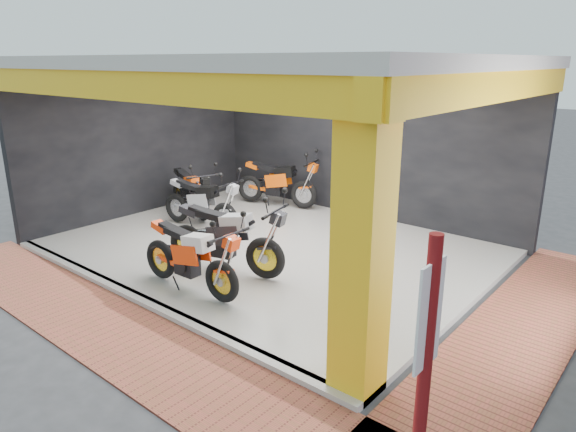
% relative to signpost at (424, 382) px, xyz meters
% --- Properties ---
extents(ground, '(80.00, 80.00, 0.00)m').
position_rel_signpost_xyz_m(ground, '(-5.08, 2.03, -1.38)').
color(ground, '#2D2D30').
rests_on(ground, ground).
extents(showroom_floor, '(8.00, 6.00, 0.10)m').
position_rel_signpost_xyz_m(showroom_floor, '(-5.08, 4.03, -1.33)').
color(showroom_floor, silver).
rests_on(showroom_floor, ground).
extents(showroom_ceiling, '(8.40, 6.40, 0.20)m').
position_rel_signpost_xyz_m(showroom_ceiling, '(-5.08, 4.03, 2.22)').
color(showroom_ceiling, beige).
rests_on(showroom_ceiling, corner_column).
extents(back_wall, '(8.20, 0.20, 3.50)m').
position_rel_signpost_xyz_m(back_wall, '(-5.08, 7.13, 0.37)').
color(back_wall, black).
rests_on(back_wall, ground).
extents(left_wall, '(0.20, 6.20, 3.50)m').
position_rel_signpost_xyz_m(left_wall, '(-9.18, 4.03, 0.37)').
color(left_wall, black).
rests_on(left_wall, ground).
extents(corner_column, '(0.50, 0.50, 3.50)m').
position_rel_signpost_xyz_m(corner_column, '(-1.33, 1.28, 0.37)').
color(corner_column, yellow).
rests_on(corner_column, ground).
extents(header_beam_front, '(8.40, 0.30, 0.40)m').
position_rel_signpost_xyz_m(header_beam_front, '(-5.08, 1.03, 1.92)').
color(header_beam_front, yellow).
rests_on(header_beam_front, corner_column).
extents(header_beam_right, '(0.30, 6.40, 0.40)m').
position_rel_signpost_xyz_m(header_beam_right, '(-1.08, 4.03, 1.92)').
color(header_beam_right, yellow).
rests_on(header_beam_right, corner_column).
extents(floor_kerb, '(8.00, 0.20, 0.10)m').
position_rel_signpost_xyz_m(floor_kerb, '(-5.08, 1.01, -1.33)').
color(floor_kerb, silver).
rests_on(floor_kerb, ground).
extents(paver_front, '(9.00, 1.40, 0.03)m').
position_rel_signpost_xyz_m(paver_front, '(-5.08, 0.23, -1.37)').
color(paver_front, '#9A4332').
rests_on(paver_front, ground).
extents(paver_right, '(1.40, 7.00, 0.03)m').
position_rel_signpost_xyz_m(paver_right, '(-0.28, 4.03, -1.37)').
color(paver_right, '#9A4332').
rests_on(paver_right, ground).
extents(signpost, '(0.10, 0.35, 2.53)m').
position_rel_signpost_xyz_m(signpost, '(0.00, 0.00, 0.00)').
color(signpost, maroon).
rests_on(signpost, ground).
extents(moto_hero, '(2.24, 0.88, 1.36)m').
position_rel_signpost_xyz_m(moto_hero, '(-3.99, 1.69, -0.61)').
color(moto_hero, '#FF3B0A').
rests_on(moto_hero, showroom_floor).
extents(moto_row_a, '(2.56, 1.47, 1.47)m').
position_rel_signpost_xyz_m(moto_row_a, '(-4.07, 2.75, -0.55)').
color(moto_row_a, black).
rests_on(moto_row_a, showroom_floor).
extents(moto_row_b, '(2.26, 1.06, 1.33)m').
position_rel_signpost_xyz_m(moto_row_b, '(-6.33, 4.00, -0.62)').
color(moto_row_b, '#A0A2A7').
rests_on(moto_row_b, showroom_floor).
extents(moto_row_c, '(2.28, 1.41, 1.31)m').
position_rel_signpost_xyz_m(moto_row_c, '(-7.36, 4.25, -0.63)').
color(moto_row_c, black).
rests_on(moto_row_c, showroom_floor).
extents(moto_row_d, '(2.44, 1.41, 1.41)m').
position_rel_signpost_xyz_m(moto_row_d, '(-6.21, 6.53, -0.58)').
color(moto_row_d, '#FD5A0A').
rests_on(moto_row_d, showroom_floor).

